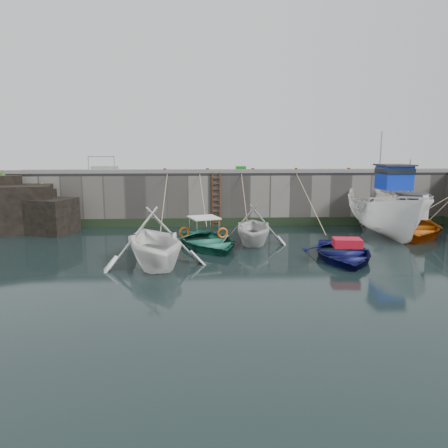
{
  "coord_description": "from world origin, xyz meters",
  "views": [
    {
      "loc": [
        -2.97,
        -15.69,
        4.63
      ],
      "look_at": [
        -1.88,
        3.86,
        1.2
      ],
      "focal_mm": 35.0,
      "sensor_mm": 36.0,
      "label": 1
    }
  ],
  "objects": [
    {
      "name": "boat_near_blue",
      "position": [
        -2.62,
        4.62,
        0.0
      ],
      "size": [
        4.92,
        5.82,
        1.03
      ],
      "primitive_type": "imported",
      "rotation": [
        0.0,
        0.0,
        0.32
      ],
      "color": "#1C624F",
      "rests_on": "ground"
    },
    {
      "name": "ground",
      "position": [
        0.0,
        0.0,
        0.0
      ],
      "size": [
        120.0,
        120.0,
        0.0
      ],
      "primitive_type": "plane",
      "color": "black",
      "rests_on": "ground"
    },
    {
      "name": "railing",
      "position": [
        -8.75,
        11.25,
        3.36
      ],
      "size": [
        1.6,
        1.05,
        1.0
      ],
      "color": "#A5A8AD",
      "rests_on": "road_back"
    },
    {
      "name": "kerb_back",
      "position": [
        0.0,
        10.15,
        3.26
      ],
      "size": [
        30.0,
        0.3,
        0.2
      ],
      "primitive_type": "cube",
      "color": "slate",
      "rests_on": "road_back"
    },
    {
      "name": "boat_near_navy_rope",
      "position": [
        3.06,
        7.25,
        0.0
      ],
      "size": [
        0.04,
        6.09,
        3.1
      ],
      "primitive_type": null,
      "color": "tan",
      "rests_on": "ground"
    },
    {
      "name": "bollard_c",
      "position": [
        0.2,
        10.25,
        3.3
      ],
      "size": [
        0.18,
        0.18,
        0.28
      ],
      "primitive_type": "cylinder",
      "color": "#3F1E0F",
      "rests_on": "road_back"
    },
    {
      "name": "fish_crate",
      "position": [
        -0.36,
        11.99,
        3.32
      ],
      "size": [
        0.65,
        0.4,
        0.32
      ],
      "primitive_type": "cube",
      "rotation": [
        0.0,
        0.0,
        -0.02
      ],
      "color": "#167D1C",
      "rests_on": "road_back"
    },
    {
      "name": "algae_back",
      "position": [
        0.0,
        9.96,
        0.25
      ],
      "size": [
        30.0,
        0.08,
        0.5
      ],
      "primitive_type": "cube",
      "color": "black",
      "rests_on": "ground"
    },
    {
      "name": "boat_near_blacktrim_rope",
      "position": [
        -0.36,
        8.91,
        0.0
      ],
      "size": [
        0.04,
        3.39,
        3.1
      ],
      "primitive_type": null,
      "color": "tan",
      "rests_on": "ground"
    },
    {
      "name": "bollard_d",
      "position": [
        2.8,
        10.25,
        3.3
      ],
      "size": [
        0.18,
        0.18,
        0.28
      ],
      "primitive_type": "cylinder",
      "color": "#3F1E0F",
      "rests_on": "road_back"
    },
    {
      "name": "bollard_b",
      "position": [
        -2.5,
        10.25,
        3.3
      ],
      "size": [
        0.18,
        0.18,
        0.28
      ],
      "primitive_type": "cylinder",
      "color": "#3F1E0F",
      "rests_on": "road_back"
    },
    {
      "name": "boat_near_white",
      "position": [
        -4.82,
        1.38,
        0.0
      ],
      "size": [
        5.55,
        6.01,
        2.63
      ],
      "primitive_type": "imported",
      "rotation": [
        0.0,
        0.0,
        0.29
      ],
      "color": "white",
      "rests_on": "ground"
    },
    {
      "name": "boat_near_white_rope",
      "position": [
        -4.82,
        6.94,
        0.0
      ],
      "size": [
        0.04,
        6.65,
        3.1
      ],
      "primitive_type": null,
      "color": "tan",
      "rests_on": "ground"
    },
    {
      "name": "boat_far_orange",
      "position": [
        8.41,
        7.1,
        0.43
      ],
      "size": [
        6.42,
        7.58,
        4.34
      ],
      "rotation": [
        0.0,
        0.0,
        -0.32
      ],
      "color": "#DC5F0B",
      "rests_on": "ground"
    },
    {
      "name": "rock_outcrop",
      "position": [
        -12.92,
        9.11,
        1.26
      ],
      "size": [
        5.85,
        4.24,
        3.41
      ],
      "color": "black",
      "rests_on": "ground"
    },
    {
      "name": "bollard_e",
      "position": [
        6.0,
        10.25,
        3.3
      ],
      "size": [
        0.18,
        0.18,
        0.28
      ],
      "primitive_type": "cylinder",
      "color": "#3F1E0F",
      "rests_on": "road_back"
    },
    {
      "name": "bollard_a",
      "position": [
        -5.0,
        10.25,
        3.3
      ],
      "size": [
        0.18,
        0.18,
        0.28
      ],
      "primitive_type": "cylinder",
      "color": "#3F1E0F",
      "rests_on": "road_back"
    },
    {
      "name": "boat_near_blacktrim",
      "position": [
        -0.36,
        5.32,
        0.0
      ],
      "size": [
        4.01,
        4.51,
        2.19
      ],
      "primitive_type": "imported",
      "rotation": [
        0.0,
        0.0,
        -0.11
      ],
      "color": "silver",
      "rests_on": "ground"
    },
    {
      "name": "boat_near_navy",
      "position": [
        3.06,
        2.0,
        0.0
      ],
      "size": [
        3.94,
        5.1,
        0.98
      ],
      "primitive_type": "imported",
      "rotation": [
        0.0,
        0.0,
        -0.13
      ],
      "color": "#0A0C44",
      "rests_on": "ground"
    },
    {
      "name": "boat_near_blue_rope",
      "position": [
        -2.62,
        8.56,
        0.0
      ],
      "size": [
        0.04,
        3.88,
        3.1
      ],
      "primitive_type": null,
      "color": "tan",
      "rests_on": "ground"
    },
    {
      "name": "ladder",
      "position": [
        -2.0,
        9.91,
        1.59
      ],
      "size": [
        0.51,
        0.08,
        3.2
      ],
      "color": "#3F1E0F",
      "rests_on": "ground"
    },
    {
      "name": "boat_far_white",
      "position": [
        6.99,
        6.8,
        1.2
      ],
      "size": [
        2.91,
        7.46,
        5.86
      ],
      "rotation": [
        0.0,
        0.0,
        0.02
      ],
      "color": "white",
      "rests_on": "ground"
    },
    {
      "name": "quay_back",
      "position": [
        0.0,
        12.5,
        1.5
      ],
      "size": [
        30.0,
        5.0,
        3.0
      ],
      "primitive_type": "cube",
      "color": "slate",
      "rests_on": "ground"
    },
    {
      "name": "road_back",
      "position": [
        0.0,
        12.5,
        3.08
      ],
      "size": [
        30.0,
        5.0,
        0.16
      ],
      "primitive_type": "cube",
      "color": "black",
      "rests_on": "quay_back"
    }
  ]
}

